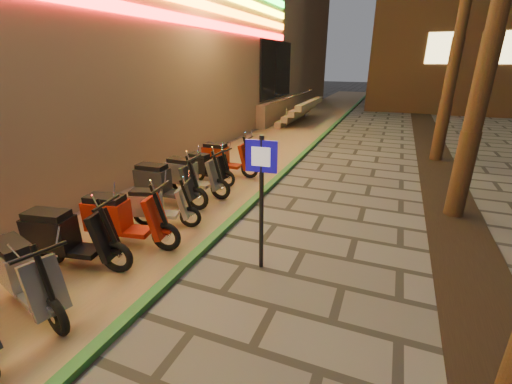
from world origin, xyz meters
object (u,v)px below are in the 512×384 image
at_px(pedestrian_sign, 261,186).
at_px(scooter_8, 156,206).
at_px(scooter_5, 24,275).
at_px(scooter_11, 206,167).
at_px(scooter_7, 121,219).
at_px(scooter_9, 163,183).
at_px(scooter_6, 66,237).
at_px(scooter_12, 224,158).
at_px(scooter_10, 191,175).

bearing_deg(pedestrian_sign, scooter_8, 161.78).
distance_m(scooter_5, scooter_11, 5.63).
relative_size(pedestrian_sign, scooter_7, 1.22).
xyz_separation_m(pedestrian_sign, scooter_9, (-3.12, 1.60, -0.90)).
height_order(scooter_5, scooter_9, scooter_9).
height_order(scooter_7, scooter_9, scooter_9).
bearing_deg(scooter_5, scooter_6, 125.20).
height_order(pedestrian_sign, scooter_11, pedestrian_sign).
relative_size(scooter_8, scooter_12, 0.84).
bearing_deg(scooter_12, scooter_7, -88.90).
relative_size(scooter_5, scooter_11, 1.15).
height_order(scooter_7, scooter_8, scooter_7).
relative_size(pedestrian_sign, scooter_8, 1.53).
bearing_deg(scooter_11, scooter_9, -86.28).
height_order(pedestrian_sign, scooter_10, pedestrian_sign).
bearing_deg(scooter_8, scooter_6, -119.95).
xyz_separation_m(scooter_7, scooter_8, (0.07, 0.93, -0.11)).
bearing_deg(scooter_12, scooter_8, -87.08).
distance_m(scooter_6, scooter_11, 4.64).
distance_m(scooter_6, scooter_8, 1.87).
height_order(scooter_5, scooter_12, scooter_12).
distance_m(pedestrian_sign, scooter_11, 4.68).
relative_size(scooter_7, scooter_11, 1.21).
bearing_deg(scooter_7, pedestrian_sign, -3.13).
distance_m(scooter_7, scooter_12, 4.56).
bearing_deg(scooter_9, pedestrian_sign, -30.38).
relative_size(scooter_6, scooter_10, 1.06).
xyz_separation_m(scooter_9, scooter_11, (0.11, 1.84, -0.10)).
relative_size(scooter_6, scooter_11, 1.21).
relative_size(scooter_5, scooter_12, 1.00).
distance_m(scooter_5, scooter_12, 6.43).
bearing_deg(scooter_9, scooter_5, -86.09).
relative_size(scooter_5, scooter_6, 0.95).
relative_size(scooter_5, scooter_10, 1.00).
bearing_deg(pedestrian_sign, scooter_10, 134.95).
height_order(scooter_7, scooter_11, scooter_7).
relative_size(scooter_5, scooter_8, 1.19).
bearing_deg(scooter_8, scooter_11, 81.46).
xyz_separation_m(scooter_5, scooter_10, (-0.23, 4.62, -0.00)).
bearing_deg(scooter_9, scooter_11, 83.52).
distance_m(scooter_7, scooter_11, 3.76).
relative_size(scooter_10, scooter_11, 1.15).
height_order(scooter_6, scooter_12, scooter_6).
height_order(scooter_5, scooter_7, scooter_7).
bearing_deg(scooter_5, scooter_11, 109.31).
distance_m(scooter_9, scooter_12, 2.66).
xyz_separation_m(scooter_6, scooter_12, (0.14, 5.45, -0.02)).
bearing_deg(scooter_8, scooter_9, 101.36).
xyz_separation_m(scooter_9, scooter_12, (0.26, 2.64, -0.03)).
bearing_deg(scooter_6, scooter_9, 81.86).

